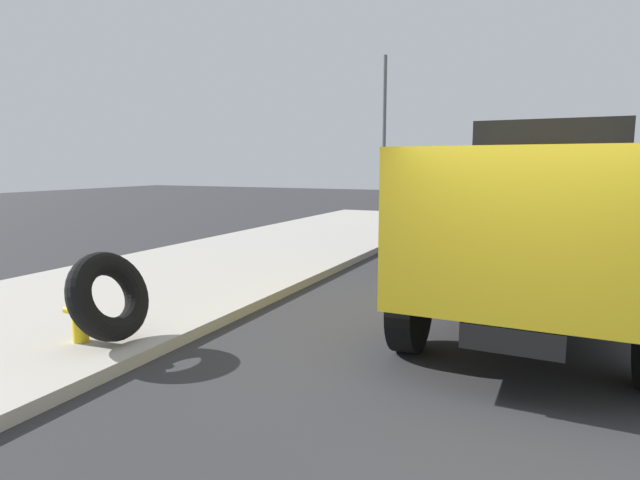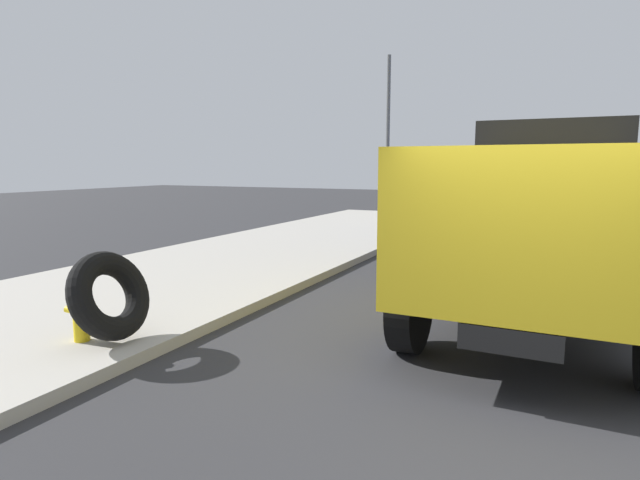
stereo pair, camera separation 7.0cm
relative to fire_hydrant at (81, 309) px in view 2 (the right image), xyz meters
The scene contains 8 objects.
ground_plane 4.95m from the fire_hydrant, 86.12° to the right, with size 80.00×80.00×0.00m, color #2D2D30.
sidewalk_curb 1.69m from the fire_hydrant, 78.19° to the left, with size 36.00×5.00×0.15m, color #ADA89E.
fire_hydrant is the anchor object (origin of this frame).
loose_tire 0.39m from the fire_hydrant, 65.58° to the right, with size 1.08×1.08×0.28m, color black.
dump_truck_yellow 6.48m from the fire_hydrant, 48.69° to the right, with size 7.04×2.89×3.00m.
dump_truck_blue 14.11m from the fire_hydrant, 16.81° to the right, with size 7.03×2.87×3.00m.
dump_truck_gray 25.61m from the fire_hydrant, 13.03° to the right, with size 7.09×3.00×3.00m.
street_light_pole 11.74m from the fire_hydrant, ahead, with size 0.12×0.12×5.36m, color #595B5E.
Camera 2 is at (-4.55, -0.23, 2.23)m, focal length 29.41 mm.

